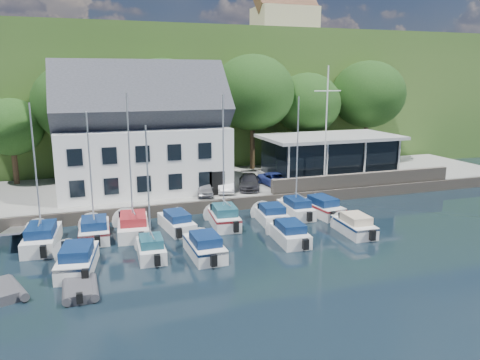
{
  "coord_description": "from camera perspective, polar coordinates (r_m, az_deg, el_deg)",
  "views": [
    {
      "loc": [
        -11.97,
        -24.0,
        10.71
      ],
      "look_at": [
        -0.67,
        9.0,
        2.96
      ],
      "focal_mm": 35.0,
      "sensor_mm": 36.0,
      "label": 1
    }
  ],
  "objects": [
    {
      "name": "boat_r1_6",
      "position": [
        36.06,
        6.98,
        2.56
      ],
      "size": [
        2.01,
        5.86,
        9.05
      ],
      "primitive_type": null,
      "rotation": [
        0.0,
        0.0,
        -0.03
      ],
      "color": "white",
      "rests_on": "ground"
    },
    {
      "name": "dinghy_0",
      "position": [
        26.72,
        -27.01,
        -11.73
      ],
      "size": [
        2.81,
        3.5,
        0.71
      ],
      "primitive_type": null,
      "rotation": [
        0.0,
        0.0,
        0.37
      ],
      "color": "#3A3A3F",
      "rests_on": "ground"
    },
    {
      "name": "tree_4",
      "position": [
        52.61,
        8.11,
        7.34
      ],
      "size": [
        7.41,
        7.41,
        10.12
      ],
      "primitive_type": null,
      "color": "black",
      "rests_on": "quay"
    },
    {
      "name": "car_dgrey",
      "position": [
        41.25,
        1.12,
        -0.2
      ],
      "size": [
        3.03,
        4.64,
        1.25
      ],
      "primitive_type": "imported",
      "rotation": [
        0.0,
        0.0,
        -0.32
      ],
      "color": "#29292D",
      "rests_on": "quay"
    },
    {
      "name": "boat_r2_0",
      "position": [
        28.15,
        -19.22,
        -8.87
      ],
      "size": [
        2.99,
        6.46,
        1.55
      ],
      "primitive_type": null,
      "rotation": [
        0.0,
        0.0,
        -0.16
      ],
      "color": "white",
      "rests_on": "ground"
    },
    {
      "name": "tree_3",
      "position": [
        49.65,
        1.55,
        8.23
      ],
      "size": [
        8.77,
        8.77,
        11.98
      ],
      "primitive_type": null,
      "color": "black",
      "rests_on": "quay"
    },
    {
      "name": "tree_1",
      "position": [
        46.4,
        -19.17,
        6.6
      ],
      "size": [
        8.01,
        8.01,
        10.94
      ],
      "primitive_type": null,
      "color": "black",
      "rests_on": "quay"
    },
    {
      "name": "tree_2",
      "position": [
        47.21,
        -9.24,
        7.54
      ],
      "size": [
        8.39,
        8.39,
        11.46
      ],
      "primitive_type": null,
      "color": "black",
      "rests_on": "quay"
    },
    {
      "name": "quay_face",
      "position": [
        38.37,
        -0.02,
        -2.9
      ],
      "size": [
        60.0,
        0.3,
        1.0
      ],
      "primitive_type": "cube",
      "color": "#6C6357",
      "rests_on": "ground"
    },
    {
      "name": "boat_r1_1",
      "position": [
        32.24,
        -17.75,
        0.66
      ],
      "size": [
        2.35,
        5.87,
        8.83
      ],
      "primitive_type": null,
      "rotation": [
        0.0,
        0.0,
        -0.04
      ],
      "color": "white",
      "rests_on": "ground"
    },
    {
      "name": "gangway",
      "position": [
        34.99,
        -25.52,
        -6.57
      ],
      "size": [
        1.2,
        6.0,
        1.4
      ],
      "primitive_type": null,
      "color": "silver",
      "rests_on": "ground"
    },
    {
      "name": "farmhouse",
      "position": [
        83.77,
        5.45,
        18.92
      ],
      "size": [
        10.4,
        7.0,
        8.2
      ],
      "primitive_type": null,
      "color": "beige",
      "rests_on": "hillside"
    },
    {
      "name": "tree_0",
      "position": [
        47.27,
        -25.98,
        4.23
      ],
      "size": [
        5.73,
        5.73,
        7.84
      ],
      "primitive_type": null,
      "color": "black",
      "rests_on": "quay"
    },
    {
      "name": "ground",
      "position": [
        28.88,
        7.15,
        -9.34
      ],
      "size": [
        180.0,
        180.0,
        0.0
      ],
      "primitive_type": "plane",
      "color": "black",
      "rests_on": "ground"
    },
    {
      "name": "boat_r1_4",
      "position": [
        33.3,
        -2.04,
        2.27
      ],
      "size": [
        2.48,
        6.02,
        9.57
      ],
      "primitive_type": null,
      "rotation": [
        0.0,
        0.0,
        -0.09
      ],
      "color": "white",
      "rests_on": "ground"
    },
    {
      "name": "boat_r2_2",
      "position": [
        28.73,
        -4.34,
        -7.85
      ],
      "size": [
        2.06,
        5.72,
        1.45
      ],
      "primitive_type": null,
      "rotation": [
        0.0,
        0.0,
        0.02
      ],
      "color": "white",
      "rests_on": "ground"
    },
    {
      "name": "flagpole",
      "position": [
        41.55,
        10.45,
        6.24
      ],
      "size": [
        2.55,
        0.2,
        10.62
      ],
      "primitive_type": null,
      "color": "white",
      "rests_on": "quay"
    },
    {
      "name": "car_white",
      "position": [
        40.31,
        -1.72,
        -0.49
      ],
      "size": [
        2.37,
        4.05,
        1.26
      ],
      "primitive_type": "imported",
      "rotation": [
        0.0,
        0.0,
        -0.29
      ],
      "color": "silver",
      "rests_on": "quay"
    },
    {
      "name": "seawall",
      "position": [
        43.71,
        14.86,
        0.08
      ],
      "size": [
        18.0,
        0.5,
        1.2
      ],
      "primitive_type": "cube",
      "color": "#6C6357",
      "rests_on": "quay"
    },
    {
      "name": "boat_r2_4",
      "position": [
        33.55,
        13.72,
        -5.18
      ],
      "size": [
        2.13,
        5.51,
        1.42
      ],
      "primitive_type": null,
      "rotation": [
        0.0,
        0.0,
        -0.05
      ],
      "color": "white",
      "rests_on": "ground"
    },
    {
      "name": "car_silver",
      "position": [
        39.08,
        -4.26,
        -1.05
      ],
      "size": [
        2.08,
        3.49,
        1.11
      ],
      "primitive_type": "imported",
      "rotation": [
        0.0,
        0.0,
        -0.25
      ],
      "color": "#A7A8AC",
      "rests_on": "quay"
    },
    {
      "name": "harbor_building",
      "position": [
        41.15,
        -11.85,
        4.78
      ],
      "size": [
        14.4,
        8.2,
        8.7
      ],
      "primitive_type": null,
      "color": "white",
      "rests_on": "quay"
    },
    {
      "name": "tree_5",
      "position": [
        56.27,
        15.22,
        8.05
      ],
      "size": [
        8.4,
        8.4,
        11.48
      ],
      "primitive_type": null,
      "color": "black",
      "rests_on": "quay"
    },
    {
      "name": "boat_r1_3",
      "position": [
        33.64,
        -7.74,
        -4.91
      ],
      "size": [
        2.5,
        6.08,
        1.39
      ],
      "primitive_type": null,
      "rotation": [
        0.0,
        0.0,
        0.13
      ],
      "color": "white",
      "rests_on": "ground"
    },
    {
      "name": "quay",
      "position": [
        44.38,
        -2.74,
        -0.78
      ],
      "size": [
        60.0,
        13.0,
        1.0
      ],
      "primitive_type": "cube",
      "color": "gray",
      "rests_on": "ground"
    },
    {
      "name": "boat_r1_7",
      "position": [
        37.49,
        9.86,
        -3.07
      ],
      "size": [
        2.56,
        6.41,
        1.51
      ],
      "primitive_type": null,
      "rotation": [
        0.0,
        0.0,
        0.11
      ],
      "color": "white",
      "rests_on": "ground"
    },
    {
      "name": "boat_r1_0",
      "position": [
        31.71,
        -23.61,
        0.52
      ],
      "size": [
        2.69,
        6.93,
        9.38
      ],
      "primitive_type": null,
      "rotation": [
        0.0,
        0.0,
        -0.09
      ],
      "color": "white",
      "rests_on": "ground"
    },
    {
      "name": "boat_r2_3",
      "position": [
        31.28,
        5.98,
        -6.22
      ],
      "size": [
        2.28,
        5.79,
        1.39
      ],
      "primitive_type": null,
      "rotation": [
        0.0,
        0.0,
        -0.07
      ],
      "color": "white",
      "rests_on": "ground"
    },
    {
      "name": "car_blue",
      "position": [
        42.32,
        4.39,
        0.1
      ],
      "size": [
        1.85,
        3.82,
        1.26
      ],
      "primitive_type": "imported",
      "rotation": [
        0.0,
        0.0,
        0.11
      ],
      "color": "#32459B",
      "rests_on": "quay"
    },
    {
      "name": "field_patch",
      "position": [
        96.25,
        -7.16,
        15.68
      ],
      "size": [
        50.0,
        30.0,
        0.3
      ],
      "primitive_type": "cube",
      "color": "#575F2F",
      "rests_on": "hillside"
    },
    {
      "name": "dinghy_1",
      "position": [
        25.37,
        -18.92,
        -12.31
      ],
      "size": [
        1.82,
        2.98,
        0.69
      ],
      "primitive_type": null,
      "rotation": [
        0.0,
        0.0,
        0.02
      ],
      "color": "#3A3A3F",
      "rests_on": "ground"
    },
    {
      "name": "hillside",
      "position": [
        86.87,
        -11.16,
        10.51
      ],
      "size": [
        160.0,
        75.0,
        16.0
      ],
      "primitive_type": "cube",
      "color": "#2E541F",
      "rests_on": "ground"
    },
    {
      "name": "boat_r1_2",
      "position": [
        32.35,
        -13.24,
        1.29
      ],
      "size": [
        2.85,
        6.87,
        9.19
      ],
      "primitive_type": null,
      "rotation": [
        0.0,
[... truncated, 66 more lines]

